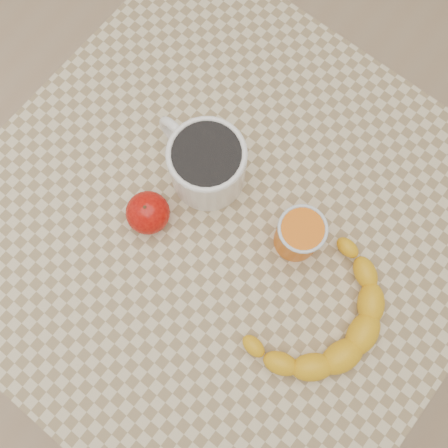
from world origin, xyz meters
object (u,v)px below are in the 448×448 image
Objects in this scene: table at (224,239)px; apple at (148,213)px; coffee_mug at (206,163)px; orange_juice_glass at (299,235)px; banana at (320,319)px.

table is 11.52× the size of apple.
table is 0.17m from apple.
orange_juice_glass is (0.18, 0.00, -0.01)m from coffee_mug.
table is 2.49× the size of banana.
orange_juice_glass reaches higher than apple.
orange_juice_glass reaches higher than banana.
coffee_mug is at bearing -179.01° from banana.
banana is (0.20, -0.03, 0.11)m from table.
orange_juice_glass is 0.26× the size of banana.
table is at bearing -170.72° from banana.
table is at bearing -33.93° from coffee_mug.
orange_juice_glass is 0.23m from apple.
coffee_mug is at bearing 77.74° from apple.
banana is at bearing -37.78° from orange_juice_glass.
orange_juice_glass is at bearing 158.59° from banana.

